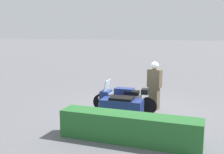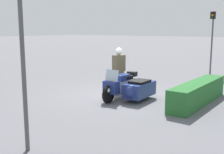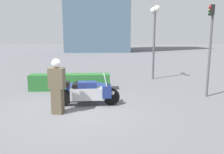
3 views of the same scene
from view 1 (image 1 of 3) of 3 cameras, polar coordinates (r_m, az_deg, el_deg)
The scene contains 4 objects.
ground_plane at distance 10.38m, azimuth 5.16°, elevation -6.85°, with size 160.00×160.00×0.00m, color slate.
police_motorcycle at distance 9.69m, azimuth 1.67°, elevation -5.21°, with size 2.35×1.28×1.14m.
officer_rider at distance 10.45m, azimuth 8.62°, elevation -1.48°, with size 0.53×0.38×1.79m.
hedge_bush_curbside at distance 7.47m, azimuth 3.46°, elevation -10.30°, with size 3.74×0.67×0.75m, color #28662D.
Camera 1 is at (-2.59, 9.63, 2.88)m, focal length 45.00 mm.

